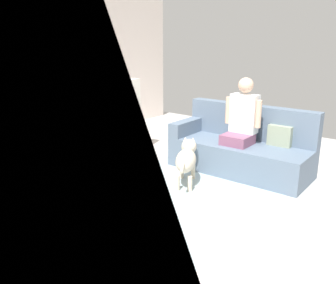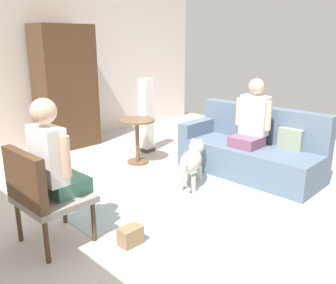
{
  "view_description": "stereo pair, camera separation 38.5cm",
  "coord_description": "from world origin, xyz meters",
  "px_view_note": "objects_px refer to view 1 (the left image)",
  "views": [
    {
      "loc": [
        -3.22,
        -2.46,
        1.83
      ],
      "look_at": [
        -0.35,
        -0.11,
        0.76
      ],
      "focal_mm": 38.45,
      "sensor_mm": 36.0,
      "label": 1
    },
    {
      "loc": [
        -2.96,
        -2.74,
        1.83
      ],
      "look_at": [
        -0.35,
        -0.11,
        0.76
      ],
      "focal_mm": 38.45,
      "sensor_mm": 36.0,
      "label": 2
    }
  ],
  "objects_px": {
    "couch": "(240,149)",
    "armchair": "(46,196)",
    "person_on_armchair": "(58,160)",
    "handbag": "(139,238)",
    "dog": "(186,159)",
    "column_lamp": "(133,117)",
    "armoire_cabinet": "(48,89)",
    "round_end_table": "(127,136)",
    "person_on_couch": "(242,117)"
  },
  "relations": [
    {
      "from": "person_on_couch",
      "to": "armoire_cabinet",
      "type": "relative_size",
      "value": 0.44
    },
    {
      "from": "armchair",
      "to": "dog",
      "type": "height_order",
      "value": "armchair"
    },
    {
      "from": "armchair",
      "to": "round_end_table",
      "type": "relative_size",
      "value": 1.38
    },
    {
      "from": "person_on_couch",
      "to": "person_on_armchair",
      "type": "relative_size",
      "value": 1.01
    },
    {
      "from": "round_end_table",
      "to": "person_on_armchair",
      "type": "bearing_deg",
      "value": -149.11
    },
    {
      "from": "armchair",
      "to": "couch",
      "type": "bearing_deg",
      "value": -5.15
    },
    {
      "from": "armchair",
      "to": "round_end_table",
      "type": "distance_m",
      "value": 2.38
    },
    {
      "from": "person_on_armchair",
      "to": "round_end_table",
      "type": "relative_size",
      "value": 1.33
    },
    {
      "from": "armchair",
      "to": "dog",
      "type": "distance_m",
      "value": 2.06
    },
    {
      "from": "dog",
      "to": "handbag",
      "type": "bearing_deg",
      "value": -159.0
    },
    {
      "from": "couch",
      "to": "armchair",
      "type": "relative_size",
      "value": 2.1
    },
    {
      "from": "armchair",
      "to": "person_on_armchair",
      "type": "bearing_deg",
      "value": 2.16
    },
    {
      "from": "couch",
      "to": "dog",
      "type": "xyz_separation_m",
      "value": [
        -0.88,
        0.3,
        0.02
      ]
    },
    {
      "from": "couch",
      "to": "round_end_table",
      "type": "relative_size",
      "value": 2.9
    },
    {
      "from": "couch",
      "to": "person_on_armchair",
      "type": "bearing_deg",
      "value": 174.48
    },
    {
      "from": "person_on_couch",
      "to": "dog",
      "type": "xyz_separation_m",
      "value": [
        -0.84,
        0.33,
        -0.45
      ]
    },
    {
      "from": "handbag",
      "to": "person_on_couch",
      "type": "bearing_deg",
      "value": 5.91
    },
    {
      "from": "round_end_table",
      "to": "armoire_cabinet",
      "type": "distance_m",
      "value": 1.67
    },
    {
      "from": "person_on_armchair",
      "to": "handbag",
      "type": "xyz_separation_m",
      "value": [
        0.42,
        -0.54,
        -0.74
      ]
    },
    {
      "from": "person_on_couch",
      "to": "round_end_table",
      "type": "height_order",
      "value": "person_on_couch"
    },
    {
      "from": "column_lamp",
      "to": "round_end_table",
      "type": "bearing_deg",
      "value": -144.91
    },
    {
      "from": "column_lamp",
      "to": "armoire_cabinet",
      "type": "bearing_deg",
      "value": 122.3
    },
    {
      "from": "person_on_armchair",
      "to": "round_end_table",
      "type": "xyz_separation_m",
      "value": [
        1.94,
        1.16,
        -0.39
      ]
    },
    {
      "from": "round_end_table",
      "to": "armoire_cabinet",
      "type": "height_order",
      "value": "armoire_cabinet"
    },
    {
      "from": "dog",
      "to": "armoire_cabinet",
      "type": "bearing_deg",
      "value": 95.21
    },
    {
      "from": "round_end_table",
      "to": "person_on_couch",
      "type": "bearing_deg",
      "value": -60.99
    },
    {
      "from": "armchair",
      "to": "handbag",
      "type": "bearing_deg",
      "value": -43.24
    },
    {
      "from": "armchair",
      "to": "handbag",
      "type": "xyz_separation_m",
      "value": [
        0.56,
        -0.53,
        -0.46
      ]
    },
    {
      "from": "person_on_armchair",
      "to": "handbag",
      "type": "height_order",
      "value": "person_on_armchair"
    },
    {
      "from": "couch",
      "to": "dog",
      "type": "relative_size",
      "value": 2.35
    },
    {
      "from": "person_on_couch",
      "to": "round_end_table",
      "type": "distance_m",
      "value": 1.7
    },
    {
      "from": "person_on_couch",
      "to": "armoire_cabinet",
      "type": "xyz_separation_m",
      "value": [
        -1.08,
        2.99,
        0.24
      ]
    },
    {
      "from": "person_on_armchair",
      "to": "armoire_cabinet",
      "type": "bearing_deg",
      "value": 58.29
    },
    {
      "from": "armoire_cabinet",
      "to": "handbag",
      "type": "height_order",
      "value": "armoire_cabinet"
    },
    {
      "from": "column_lamp",
      "to": "handbag",
      "type": "xyz_separation_m",
      "value": [
        -2.0,
        -2.04,
        -0.51
      ]
    },
    {
      "from": "armchair",
      "to": "armoire_cabinet",
      "type": "bearing_deg",
      "value": 56.2
    },
    {
      "from": "dog",
      "to": "person_on_couch",
      "type": "bearing_deg",
      "value": -21.56
    },
    {
      "from": "armchair",
      "to": "column_lamp",
      "type": "distance_m",
      "value": 2.97
    },
    {
      "from": "person_on_armchair",
      "to": "column_lamp",
      "type": "height_order",
      "value": "person_on_armchair"
    },
    {
      "from": "dog",
      "to": "armoire_cabinet",
      "type": "xyz_separation_m",
      "value": [
        -0.24,
        2.66,
        0.69
      ]
    },
    {
      "from": "dog",
      "to": "handbag",
      "type": "distance_m",
      "value": 1.61
    },
    {
      "from": "person_on_armchair",
      "to": "column_lamp",
      "type": "relative_size",
      "value": 0.74
    },
    {
      "from": "armoire_cabinet",
      "to": "round_end_table",
      "type": "bearing_deg",
      "value": -79.98
    },
    {
      "from": "couch",
      "to": "column_lamp",
      "type": "distance_m",
      "value": 1.83
    },
    {
      "from": "column_lamp",
      "to": "armoire_cabinet",
      "type": "distance_m",
      "value": 1.48
    },
    {
      "from": "round_end_table",
      "to": "handbag",
      "type": "bearing_deg",
      "value": -131.78
    },
    {
      "from": "couch",
      "to": "person_on_couch",
      "type": "xyz_separation_m",
      "value": [
        -0.04,
        -0.03,
        0.47
      ]
    },
    {
      "from": "person_on_armchair",
      "to": "dog",
      "type": "height_order",
      "value": "person_on_armchair"
    },
    {
      "from": "handbag",
      "to": "armchair",
      "type": "bearing_deg",
      "value": 136.76
    },
    {
      "from": "armoire_cabinet",
      "to": "handbag",
      "type": "distance_m",
      "value": 3.59
    }
  ]
}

